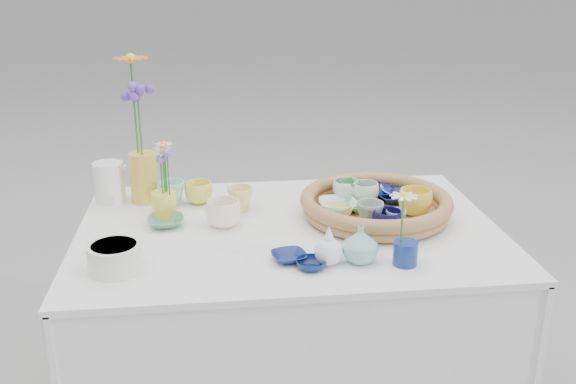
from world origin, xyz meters
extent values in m
imported|color=#04003D|center=(0.31, 0.18, 0.80)|extent=(0.16, 0.16, 0.03)
imported|color=#071B4C|center=(0.36, 0.13, 0.80)|extent=(0.12, 0.12, 0.03)
imported|color=yellow|center=(0.39, 0.01, 0.82)|extent=(0.13, 0.13, 0.08)
imported|color=#539B69|center=(0.24, 0.06, 0.80)|extent=(0.11, 0.11, 0.03)
imported|color=#80A388|center=(0.23, -0.07, 0.82)|extent=(0.10, 0.10, 0.08)
imported|color=#B8E9E5|center=(0.17, 0.08, 0.80)|extent=(0.12, 0.12, 0.03)
imported|color=white|center=(0.21, 0.16, 0.82)|extent=(0.09, 0.09, 0.07)
imported|color=white|center=(0.27, 0.13, 0.82)|extent=(0.11, 0.11, 0.07)
imported|color=#ABCCF6|center=(0.39, 0.18, 0.80)|extent=(0.11, 0.11, 0.03)
imported|color=#0E063D|center=(0.27, -0.11, 0.82)|extent=(0.10, 0.10, 0.07)
imported|color=#E7D478|center=(0.15, 0.02, 0.80)|extent=(0.11, 0.11, 0.03)
imported|color=#82BCB9|center=(0.30, -0.09, 0.81)|extent=(0.07, 0.07, 0.06)
imported|color=#40864A|center=(0.22, 0.16, 0.82)|extent=(0.09, 0.09, 0.07)
imported|color=#F5E552|center=(-0.27, 0.24, 0.80)|extent=(0.12, 0.12, 0.07)
imported|color=#F3DB7C|center=(-0.14, 0.16, 0.80)|extent=(0.11, 0.11, 0.08)
imported|color=#549075|center=(-0.37, 0.05, 0.78)|extent=(0.12, 0.12, 0.03)
imported|color=white|center=(-0.20, 0.03, 0.81)|extent=(0.11, 0.11, 0.08)
imported|color=navy|center=(-0.03, -0.23, 0.78)|extent=(0.11, 0.11, 0.02)
imported|color=#8BDACE|center=(-0.36, 0.23, 0.81)|extent=(0.11, 0.11, 0.08)
imported|color=#0B1D53|center=(0.02, -0.28, 0.78)|extent=(0.11, 0.11, 0.03)
imported|color=#78BCAF|center=(0.16, -0.26, 0.82)|extent=(0.13, 0.13, 0.10)
cylinder|color=navy|center=(0.28, -0.29, 0.80)|extent=(0.08, 0.08, 0.07)
cylinder|color=gold|center=(-0.45, 0.27, 0.85)|extent=(0.09, 0.09, 0.17)
cylinder|color=yellow|center=(-0.38, 0.12, 0.81)|extent=(0.10, 0.10, 0.08)
camera|label=1|loc=(-0.21, -1.77, 1.52)|focal=40.00mm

